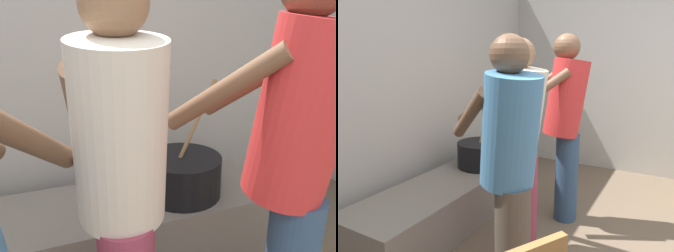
{
  "view_description": "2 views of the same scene",
  "coord_description": "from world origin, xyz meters",
  "views": [
    {
      "loc": [
        0.1,
        0.02,
        1.41
      ],
      "look_at": [
        0.45,
        0.95,
        1.09
      ],
      "focal_mm": 35.74,
      "sensor_mm": 36.0,
      "label": 1
    },
    {
      "loc": [
        -1.62,
        0.03,
        1.42
      ],
      "look_at": [
        0.29,
        1.11,
        0.95
      ],
      "focal_mm": 33.67,
      "sensor_mm": 36.0,
      "label": 2
    }
  ],
  "objects": [
    {
      "name": "cooking_pot_main",
      "position": [
        0.83,
        1.69,
        0.51
      ],
      "size": [
        0.46,
        0.46,
        0.69
      ],
      "color": "black",
      "rests_on": "hearth_ledge"
    },
    {
      "name": "hearth_ledge",
      "position": [
        0.4,
        1.73,
        0.2
      ],
      "size": [
        1.9,
        0.6,
        0.39
      ],
      "primitive_type": "cube",
      "color": "slate",
      "rests_on": "ground_plane"
    },
    {
      "name": "cook_in_cream_shirt",
      "position": [
        0.31,
        1.01,
        0.89
      ],
      "size": [
        0.4,
        0.68,
        1.56
      ],
      "color": "#8C3347",
      "rests_on": "ground_plane"
    },
    {
      "name": "cook_in_red_shirt",
      "position": [
        0.92,
        0.89,
        0.93
      ],
      "size": [
        0.62,
        0.74,
        1.62
      ],
      "color": "navy",
      "rests_on": "ground_plane"
    },
    {
      "name": "block_enclosure_rear",
      "position": [
        0.0,
        2.25,
        1.22
      ],
      "size": [
        5.38,
        0.2,
        2.44
      ],
      "primitive_type": "cube",
      "color": "#ADA8A0",
      "rests_on": "ground_plane"
    }
  ]
}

